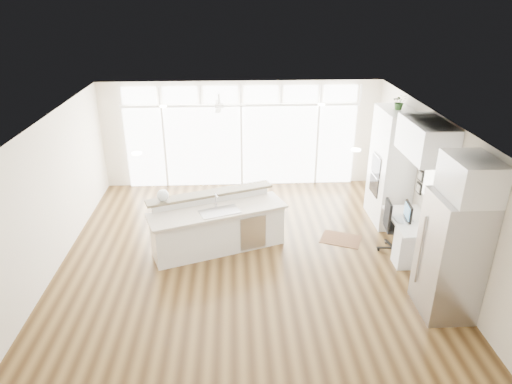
{
  "coord_description": "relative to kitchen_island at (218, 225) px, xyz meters",
  "views": [
    {
      "loc": [
        -0.18,
        -7.17,
        4.78
      ],
      "look_at": [
        0.21,
        0.6,
        1.27
      ],
      "focal_mm": 32.0,
      "sensor_mm": 36.0,
      "label": 1
    }
  ],
  "objects": [
    {
      "name": "floor",
      "position": [
        0.53,
        -0.69,
        -0.54
      ],
      "size": [
        7.0,
        8.0,
        0.02
      ],
      "primitive_type": "cube",
      "color": "#3F2A13",
      "rests_on": "ground"
    },
    {
      "name": "ceiling",
      "position": [
        0.53,
        -0.69,
        2.17
      ],
      "size": [
        7.0,
        8.0,
        0.02
      ],
      "primitive_type": "cube",
      "color": "white",
      "rests_on": "wall_back"
    },
    {
      "name": "wall_back",
      "position": [
        0.53,
        3.31,
        0.82
      ],
      "size": [
        7.0,
        0.04,
        2.7
      ],
      "primitive_type": "cube",
      "color": "silver",
      "rests_on": "floor"
    },
    {
      "name": "wall_front",
      "position": [
        0.53,
        -4.69,
        0.82
      ],
      "size": [
        7.0,
        0.04,
        2.7
      ],
      "primitive_type": "cube",
      "color": "silver",
      "rests_on": "floor"
    },
    {
      "name": "wall_left",
      "position": [
        -2.97,
        -0.69,
        0.82
      ],
      "size": [
        0.04,
        8.0,
        2.7
      ],
      "primitive_type": "cube",
      "color": "silver",
      "rests_on": "floor"
    },
    {
      "name": "wall_right",
      "position": [
        4.03,
        -0.69,
        0.82
      ],
      "size": [
        0.04,
        8.0,
        2.7
      ],
      "primitive_type": "cube",
      "color": "silver",
      "rests_on": "floor"
    },
    {
      "name": "glass_wall",
      "position": [
        0.53,
        3.25,
        0.52
      ],
      "size": [
        5.8,
        0.06,
        2.08
      ],
      "primitive_type": "cube",
      "color": "white",
      "rests_on": "wall_back"
    },
    {
      "name": "transom_row",
      "position": [
        0.53,
        3.25,
        1.85
      ],
      "size": [
        5.9,
        0.06,
        0.4
      ],
      "primitive_type": "cube",
      "color": "white",
      "rests_on": "wall_back"
    },
    {
      "name": "desk_window",
      "position": [
        3.99,
        -0.39,
        1.02
      ],
      "size": [
        0.04,
        0.85,
        0.85
      ],
      "primitive_type": "cube",
      "color": "white",
      "rests_on": "wall_right"
    },
    {
      "name": "ceiling_fan",
      "position": [
        0.03,
        2.11,
        1.95
      ],
      "size": [
        1.16,
        1.16,
        0.32
      ],
      "primitive_type": "cube",
      "color": "white",
      "rests_on": "ceiling"
    },
    {
      "name": "recessed_lights",
      "position": [
        0.53,
        -0.49,
        2.15
      ],
      "size": [
        3.4,
        3.0,
        0.02
      ],
      "primitive_type": "cube",
      "color": "white",
      "rests_on": "ceiling"
    },
    {
      "name": "oven_cabinet",
      "position": [
        3.7,
        1.11,
        0.72
      ],
      "size": [
        0.64,
        1.2,
        2.5
      ],
      "primitive_type": "cube",
      "color": "white",
      "rests_on": "floor"
    },
    {
      "name": "desk_nook",
      "position": [
        3.66,
        -0.39,
        -0.15
      ],
      "size": [
        0.72,
        1.3,
        0.76
      ],
      "primitive_type": "cube",
      "color": "white",
      "rests_on": "floor"
    },
    {
      "name": "upper_cabinets",
      "position": [
        3.7,
        -0.39,
        1.82
      ],
      "size": [
        0.64,
        1.3,
        0.64
      ],
      "primitive_type": "cube",
      "color": "white",
      "rests_on": "wall_right"
    },
    {
      "name": "refrigerator",
      "position": [
        3.64,
        -2.04,
        0.47
      ],
      "size": [
        0.76,
        0.9,
        2.0
      ],
      "primitive_type": "cube",
      "color": "#ADADB2",
      "rests_on": "floor"
    },
    {
      "name": "fridge_cabinet",
      "position": [
        3.7,
        -2.04,
        1.77
      ],
      "size": [
        0.64,
        0.9,
        0.6
      ],
      "primitive_type": "cube",
      "color": "white",
      "rests_on": "wall_right"
    },
    {
      "name": "framed_photos",
      "position": [
        3.99,
        0.23,
        0.87
      ],
      "size": [
        0.06,
        0.22,
        0.8
      ],
      "primitive_type": "cube",
      "color": "black",
      "rests_on": "wall_right"
    },
    {
      "name": "kitchen_island",
      "position": [
        0.0,
        0.0,
        0.0
      ],
      "size": [
        2.85,
        1.85,
        1.06
      ],
      "primitive_type": "cube",
      "rotation": [
        0.0,
        0.0,
        0.35
      ],
      "color": "white",
      "rests_on": "floor"
    },
    {
      "name": "rug",
      "position": [
        2.51,
        0.24,
        -0.52
      ],
      "size": [
        0.95,
        0.84,
        0.01
      ],
      "primitive_type": "cube",
      "rotation": [
        0.0,
        0.0,
        -0.4
      ],
      "color": "#391F12",
      "rests_on": "floor"
    },
    {
      "name": "office_chair",
      "position": [
        3.45,
        -0.27,
        0.01
      ],
      "size": [
        0.61,
        0.57,
        1.08
      ],
      "primitive_type": "cube",
      "rotation": [
        0.0,
        0.0,
        -0.1
      ],
      "color": "black",
      "rests_on": "floor"
    },
    {
      "name": "fishbowl",
      "position": [
        -1.03,
        0.05,
        0.64
      ],
      "size": [
        0.29,
        0.29,
        0.23
      ],
      "primitive_type": "sphere",
      "rotation": [
        0.0,
        0.0,
        0.32
      ],
      "color": "white",
      "rests_on": "kitchen_island"
    },
    {
      "name": "monitor",
      "position": [
        3.58,
        -0.39,
        0.41
      ],
      "size": [
        0.12,
        0.44,
        0.36
      ],
      "primitive_type": "cube",
      "rotation": [
        0.0,
        0.0,
        -0.11
      ],
      "color": "black",
      "rests_on": "desk_nook"
    },
    {
      "name": "keyboard",
      "position": [
        3.41,
        -0.39,
        0.24
      ],
      "size": [
        0.12,
        0.31,
        0.02
      ],
      "primitive_type": "cube",
      "rotation": [
        0.0,
        0.0,
        0.04
      ],
      "color": "silver",
      "rests_on": "desk_nook"
    },
    {
      "name": "potted_plant",
      "position": [
        3.7,
        1.11,
        2.09
      ],
      "size": [
        0.33,
        0.35,
        0.24
      ],
      "primitive_type": "imported",
      "rotation": [
        0.0,
        0.0,
        -0.15
      ],
      "color": "#2E5926",
      "rests_on": "oven_cabinet"
    }
  ]
}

